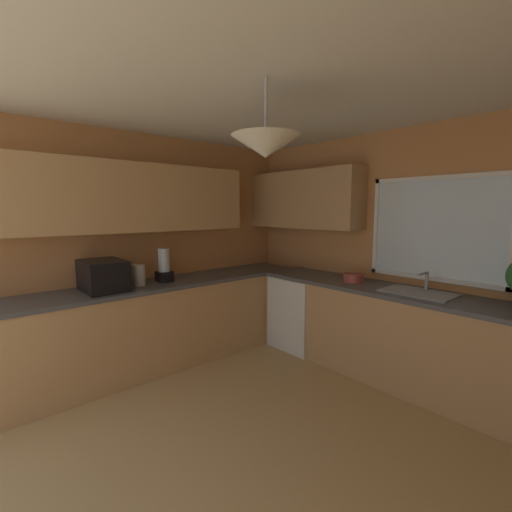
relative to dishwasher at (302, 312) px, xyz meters
The scene contains 10 objects.
ground_plane 2.01m from the dishwasher, 56.21° to the right, with size 9.06×9.06×0.00m, color tan.
room_shell 1.86m from the dishwasher, 59.56° to the right, with size 4.24×4.06×2.56m.
counter_run_left 1.76m from the dishwasher, 112.07° to the right, with size 0.65×3.67×0.91m.
counter_run_back 1.30m from the dishwasher, ahead, with size 3.33×0.65×0.91m.
dishwasher is the anchor object (origin of this frame).
microwave 2.30m from the dishwasher, 107.35° to the right, with size 0.48×0.36×0.29m, color black.
kettle 1.97m from the dishwasher, 109.86° to the right, with size 0.12×0.12×0.21m, color #B7B7BC.
sink_assembly 1.47m from the dishwasher, ahead, with size 0.61×0.40×0.19m.
bowl 0.87m from the dishwasher, ahead, with size 0.21×0.21×0.09m, color #B74C42.
blender_appliance 1.74m from the dishwasher, 113.99° to the right, with size 0.15×0.15×0.36m.
Camera 1 is at (1.69, -1.56, 1.68)m, focal length 24.66 mm.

